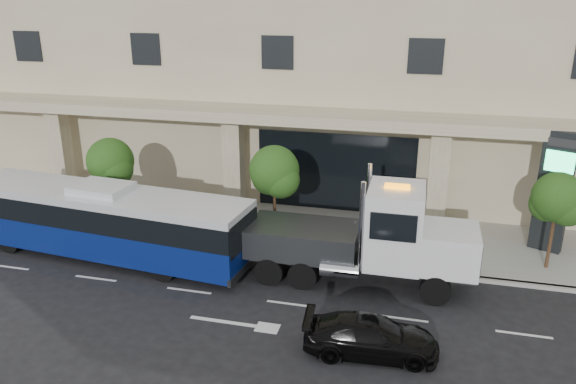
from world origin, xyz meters
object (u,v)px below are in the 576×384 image
city_bus (105,220)px  signage_pylon (554,191)px  tow_truck (370,239)px  black_sedan (371,336)px

city_bus → signage_pylon: bearing=20.7°
tow_truck → black_sedan: (0.57, -4.59, -1.24)m
tow_truck → black_sedan: 4.79m
tow_truck → signage_pylon: (7.15, 4.57, 0.99)m
city_bus → signage_pylon: size_ratio=2.47×
tow_truck → black_sedan: bearing=-83.2°
black_sedan → signage_pylon: signage_pylon is taller
city_bus → black_sedan: (11.72, -4.22, -1.05)m
city_bus → tow_truck: (11.14, 0.37, 0.20)m
black_sedan → city_bus: bearing=64.9°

